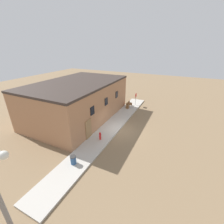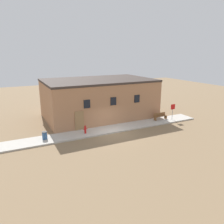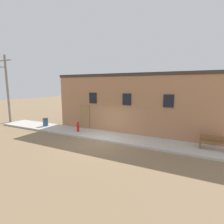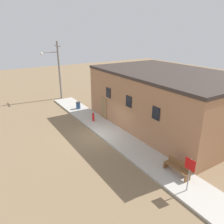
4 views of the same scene
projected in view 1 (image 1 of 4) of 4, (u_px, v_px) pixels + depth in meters
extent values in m
plane|color=#846B4C|center=(120.00, 130.00, 17.61)|extent=(80.00, 80.00, 0.00)
cube|color=#BCB7AD|center=(111.00, 128.00, 18.04)|extent=(22.58, 2.31, 0.15)
cube|color=#A87551|center=(78.00, 101.00, 20.10)|extent=(13.41, 8.41, 4.67)
cube|color=#382D28|center=(77.00, 83.00, 19.11)|extent=(13.51, 8.51, 0.24)
cube|color=black|center=(92.00, 111.00, 15.61)|extent=(0.70, 0.08, 0.90)
cube|color=black|center=(106.00, 102.00, 18.19)|extent=(0.70, 0.08, 0.90)
cube|color=black|center=(117.00, 95.00, 20.77)|extent=(0.70, 0.08, 0.90)
cube|color=#937047|center=(89.00, 130.00, 15.60)|extent=(1.00, 0.08, 2.20)
cylinder|color=red|center=(100.00, 136.00, 15.50)|extent=(0.20, 0.20, 0.69)
sphere|color=red|center=(100.00, 133.00, 15.34)|extent=(0.18, 0.18, 0.18)
cylinder|color=red|center=(99.00, 136.00, 15.34)|extent=(0.11, 0.09, 0.09)
cylinder|color=red|center=(101.00, 135.00, 15.59)|extent=(0.11, 0.09, 0.09)
cylinder|color=gray|center=(136.00, 99.00, 24.41)|extent=(0.06, 0.06, 1.95)
cube|color=red|center=(136.00, 95.00, 24.14)|extent=(0.63, 0.02, 0.63)
cube|color=brown|center=(127.00, 107.00, 23.22)|extent=(0.08, 0.44, 0.43)
cube|color=brown|center=(131.00, 104.00, 24.55)|extent=(0.08, 0.44, 0.43)
cube|color=brown|center=(129.00, 104.00, 23.79)|extent=(1.70, 0.44, 0.04)
cube|color=brown|center=(128.00, 103.00, 23.79)|extent=(1.70, 0.04, 0.36)
cylinder|color=#2D517F|center=(73.00, 160.00, 12.29)|extent=(0.46, 0.46, 0.68)
cylinder|color=#2D2D2D|center=(73.00, 157.00, 12.14)|extent=(0.49, 0.49, 0.06)
sphere|color=silver|center=(3.00, 155.00, 5.07)|extent=(0.32, 0.32, 0.32)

